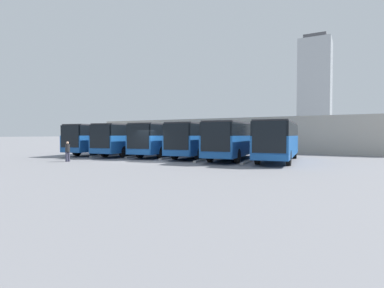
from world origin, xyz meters
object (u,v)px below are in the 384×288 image
(bus_3, at_px, (167,138))
(bus_5, at_px, (107,138))
(bus_0, at_px, (278,139))
(bus_4, at_px, (134,138))
(bus_1, at_px, (234,139))
(pedestrian, at_px, (68,151))
(bus_2, at_px, (200,139))

(bus_3, distance_m, bus_5, 7.41)
(bus_0, relative_size, bus_4, 1.00)
(bus_1, xyz_separation_m, bus_4, (11.05, -0.02, 0.00))
(bus_3, relative_size, bus_5, 1.00)
(bus_0, xyz_separation_m, pedestrian, (14.46, 8.40, -0.90))
(bus_0, distance_m, bus_2, 7.39)
(bus_0, height_order, pedestrian, bus_0)
(bus_5, bearing_deg, bus_4, 175.53)
(bus_1, height_order, pedestrian, bus_1)
(bus_2, bearing_deg, bus_3, -5.23)
(bus_3, xyz_separation_m, bus_5, (7.36, 0.80, 0.00))
(bus_0, distance_m, bus_5, 18.41)
(bus_3, bearing_deg, bus_5, -0.28)
(bus_3, relative_size, pedestrian, 6.87)
(bus_0, relative_size, bus_1, 1.00)
(bus_1, relative_size, bus_5, 1.00)
(bus_3, bearing_deg, pedestrian, 62.72)
(bus_2, height_order, bus_3, same)
(bus_2, distance_m, bus_4, 7.40)
(bus_2, relative_size, bus_5, 1.00)
(bus_0, bearing_deg, pedestrian, 23.71)
(bus_4, bearing_deg, bus_0, 173.94)
(bus_3, height_order, pedestrian, bus_3)
(pedestrian, bearing_deg, bus_4, 4.31)
(bus_1, relative_size, bus_2, 1.00)
(bus_4, bearing_deg, bus_2, 179.35)
(bus_1, xyz_separation_m, pedestrian, (10.78, 8.29, -0.90))
(bus_2, relative_size, bus_4, 1.00)
(bus_1, relative_size, bus_4, 1.00)
(bus_3, xyz_separation_m, bus_4, (3.68, 0.67, 0.00))
(bus_0, distance_m, bus_4, 14.73)
(bus_0, bearing_deg, bus_4, -6.06)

